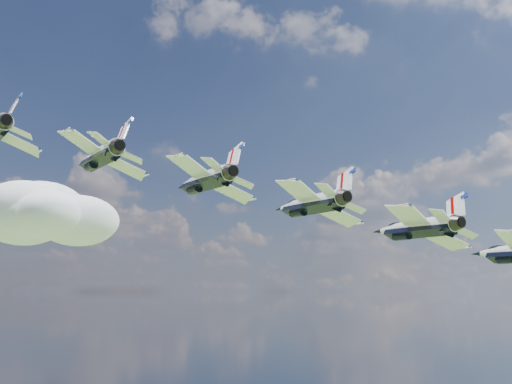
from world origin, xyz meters
TOP-DOWN VIEW (x-y plane):
  - cloud_far at (65.50, 220.13)m, footprint 58.57×46.02m
  - jet_1 at (-21.11, 9.28)m, footprint 12.92×16.16m
  - jet_2 at (-11.72, 2.25)m, footprint 12.92×16.16m
  - jet_3 at (-2.33, -4.77)m, footprint 12.92×16.16m
  - jet_4 at (7.06, -11.79)m, footprint 12.92×16.16m

SIDE VIEW (x-z plane):
  - jet_4 at x=7.06m, z-range 140.63..148.88m
  - jet_3 at x=-2.33m, z-range 143.26..151.51m
  - jet_2 at x=-11.72m, z-range 145.89..154.14m
  - jet_1 at x=-21.11m, z-range 148.52..156.77m
  - cloud_far at x=65.50m, z-range 157.05..180.06m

